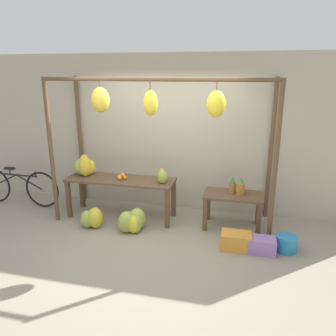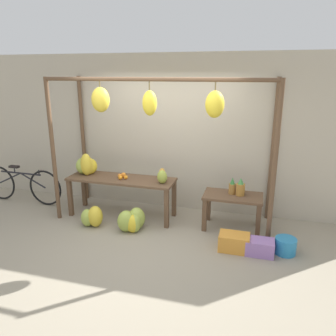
% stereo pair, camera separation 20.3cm
% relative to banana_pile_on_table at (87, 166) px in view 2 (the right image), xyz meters
% --- Properties ---
extents(ground_plane, '(20.00, 20.00, 0.00)m').
position_rel_banana_pile_on_table_xyz_m(ground_plane, '(1.40, -0.87, -0.87)').
color(ground_plane, gray).
extents(shop_wall_back, '(8.00, 0.08, 2.80)m').
position_rel_banana_pile_on_table_xyz_m(shop_wall_back, '(1.40, 0.64, 0.53)').
color(shop_wall_back, '#B2A893').
rests_on(shop_wall_back, ground_plane).
extents(stall_awning, '(3.60, 1.14, 2.41)m').
position_rel_banana_pile_on_table_xyz_m(stall_awning, '(1.39, -0.25, 0.90)').
color(stall_awning, brown).
rests_on(stall_awning, ground_plane).
extents(display_table_main, '(1.88, 0.58, 0.71)m').
position_rel_banana_pile_on_table_xyz_m(display_table_main, '(0.68, -0.05, -0.26)').
color(display_table_main, brown).
rests_on(display_table_main, ground_plane).
extents(display_table_side, '(0.93, 0.53, 0.58)m').
position_rel_banana_pile_on_table_xyz_m(display_table_side, '(2.60, -0.02, -0.41)').
color(display_table_side, brown).
rests_on(display_table_side, ground_plane).
extents(banana_pile_on_table, '(0.45, 0.38, 0.40)m').
position_rel_banana_pile_on_table_xyz_m(banana_pile_on_table, '(0.00, 0.00, 0.00)').
color(banana_pile_on_table, gold).
rests_on(banana_pile_on_table, display_table_main).
extents(orange_pile, '(0.20, 0.24, 0.09)m').
position_rel_banana_pile_on_table_xyz_m(orange_pile, '(0.70, -0.03, -0.12)').
color(orange_pile, orange).
rests_on(orange_pile, display_table_main).
extents(pineapple_cluster, '(0.26, 0.15, 0.29)m').
position_rel_banana_pile_on_table_xyz_m(pineapple_cluster, '(2.66, 0.01, -0.16)').
color(pineapple_cluster, olive).
rests_on(pineapple_cluster, display_table_side).
extents(banana_pile_ground_left, '(0.46, 0.36, 0.36)m').
position_rel_banana_pile_on_table_xyz_m(banana_pile_ground_left, '(0.36, -0.57, -0.70)').
color(banana_pile_ground_left, gold).
rests_on(banana_pile_ground_left, ground_plane).
extents(banana_pile_ground_right, '(0.51, 0.51, 0.37)m').
position_rel_banana_pile_on_table_xyz_m(banana_pile_ground_right, '(1.06, -0.55, -0.70)').
color(banana_pile_ground_right, '#9EB247').
rests_on(banana_pile_ground_right, ground_plane).
extents(fruit_crate_white, '(0.43, 0.29, 0.24)m').
position_rel_banana_pile_on_table_xyz_m(fruit_crate_white, '(2.70, -0.71, -0.74)').
color(fruit_crate_white, orange).
rests_on(fruit_crate_white, ground_plane).
extents(blue_bucket, '(0.30, 0.30, 0.23)m').
position_rel_banana_pile_on_table_xyz_m(blue_bucket, '(3.40, -0.61, -0.75)').
color(blue_bucket, teal).
rests_on(blue_bucket, ground_plane).
extents(parked_bicycle, '(1.76, 0.08, 0.74)m').
position_rel_banana_pile_on_table_xyz_m(parked_bicycle, '(-1.46, 0.02, -0.50)').
color(parked_bicycle, black).
rests_on(parked_bicycle, ground_plane).
extents(papaya_pile, '(0.19, 0.24, 0.24)m').
position_rel_banana_pile_on_table_xyz_m(papaya_pile, '(1.43, -0.09, -0.05)').
color(papaya_pile, '#93A33D').
rests_on(papaya_pile, display_table_main).
extents(fruit_crate_purple, '(0.39, 0.26, 0.22)m').
position_rel_banana_pile_on_table_xyz_m(fruit_crate_purple, '(3.05, -0.73, -0.76)').
color(fruit_crate_purple, '#9970B7').
rests_on(fruit_crate_purple, ground_plane).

